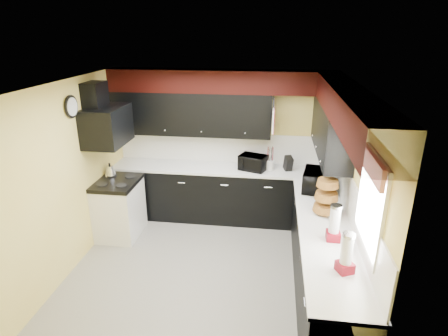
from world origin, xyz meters
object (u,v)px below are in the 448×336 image
at_px(microwave, 316,180).
at_px(knife_block, 288,164).
at_px(toaster_oven, 253,163).
at_px(kettle, 110,171).
at_px(utensil_crock, 270,165).

distance_m(microwave, knife_block, 0.82).
distance_m(toaster_oven, kettle, 2.27).
relative_size(utensil_crock, kettle, 0.86).
height_order(knife_block, kettle, knife_block).
distance_m(utensil_crock, knife_block, 0.30).
relative_size(knife_block, kettle, 1.33).
bearing_deg(microwave, kettle, 96.35).
distance_m(toaster_oven, utensil_crock, 0.29).
xyz_separation_m(toaster_oven, knife_block, (0.57, 0.04, -0.00)).
bearing_deg(microwave, utensil_crock, 51.57).
relative_size(microwave, kettle, 2.93).
xyz_separation_m(toaster_oven, microwave, (0.94, -0.69, 0.02)).
height_order(toaster_oven, knife_block, toaster_oven).
height_order(toaster_oven, utensil_crock, toaster_oven).
bearing_deg(toaster_oven, kettle, -147.25).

